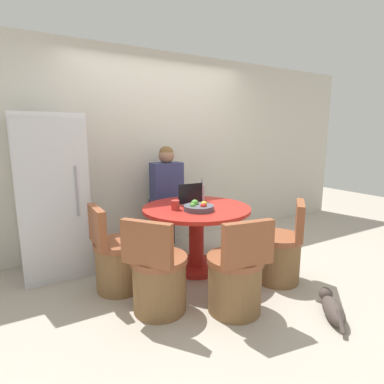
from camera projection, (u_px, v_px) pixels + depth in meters
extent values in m
plane|color=#B2A899|center=(214.00, 276.00, 3.24)|extent=(12.00, 12.00, 0.00)
cube|color=beige|center=(161.00, 150.00, 4.16)|extent=(7.00, 0.06, 2.60)
cube|color=silver|center=(52.00, 196.00, 3.23)|extent=(0.68, 0.64, 1.72)
cube|color=silver|center=(55.00, 202.00, 2.95)|extent=(0.65, 0.01, 1.62)
cylinder|color=gray|center=(77.00, 191.00, 3.02)|extent=(0.02, 0.02, 0.52)
cylinder|color=#B2261E|center=(196.00, 266.00, 3.43)|extent=(0.58, 0.58, 0.05)
cylinder|color=#B2261E|center=(196.00, 238.00, 3.37)|extent=(0.17, 0.17, 0.64)
cylinder|color=#B2261E|center=(196.00, 209.00, 3.31)|extent=(1.19, 1.19, 0.04)
cylinder|color=brown|center=(160.00, 286.00, 2.59)|extent=(0.46, 0.46, 0.44)
cylinder|color=brown|center=(159.00, 259.00, 2.54)|extent=(0.49, 0.49, 0.06)
cube|color=brown|center=(147.00, 244.00, 2.33)|extent=(0.33, 0.39, 0.36)
cylinder|color=brown|center=(277.00, 260.00, 3.13)|extent=(0.46, 0.46, 0.44)
cylinder|color=brown|center=(278.00, 238.00, 3.08)|extent=(0.49, 0.49, 0.06)
cube|color=brown|center=(300.00, 220.00, 2.98)|extent=(0.37, 0.35, 0.36)
cylinder|color=brown|center=(234.00, 286.00, 2.58)|extent=(0.46, 0.46, 0.44)
cylinder|color=brown|center=(235.00, 259.00, 2.54)|extent=(0.49, 0.49, 0.06)
cube|color=brown|center=(248.00, 244.00, 2.32)|extent=(0.44, 0.13, 0.36)
cylinder|color=brown|center=(120.00, 267.00, 2.96)|extent=(0.46, 0.46, 0.44)
cylinder|color=brown|center=(119.00, 244.00, 2.91)|extent=(0.49, 0.49, 0.06)
cube|color=brown|center=(97.00, 226.00, 2.77)|extent=(0.08, 0.44, 0.36)
cube|color=#2D2D38|center=(163.00, 227.00, 4.17)|extent=(0.28, 0.16, 0.49)
cube|color=#2D2D38|center=(165.00, 206.00, 4.06)|extent=(0.32, 0.36, 0.14)
cube|color=navy|center=(167.00, 182.00, 3.93)|extent=(0.40, 0.22, 0.52)
sphere|color=#936B51|center=(166.00, 155.00, 3.87)|extent=(0.21, 0.21, 0.21)
sphere|color=brown|center=(166.00, 153.00, 3.86)|extent=(0.19, 0.19, 0.19)
cube|color=#B7B7BC|center=(186.00, 202.00, 3.50)|extent=(0.31, 0.20, 0.02)
cube|color=black|center=(191.00, 193.00, 3.39)|extent=(0.31, 0.01, 0.22)
cylinder|color=#4C4C56|center=(199.00, 208.00, 3.13)|extent=(0.32, 0.32, 0.05)
sphere|color=gold|center=(204.00, 204.00, 3.17)|extent=(0.07, 0.07, 0.07)
sphere|color=#4C9333|center=(195.00, 203.00, 3.19)|extent=(0.08, 0.08, 0.08)
sphere|color=#4C9333|center=(193.00, 206.00, 3.10)|extent=(0.06, 0.06, 0.06)
sphere|color=red|center=(204.00, 206.00, 3.08)|extent=(0.07, 0.07, 0.07)
cylinder|color=#B2332D|center=(175.00, 205.00, 3.16)|extent=(0.09, 0.09, 0.10)
cylinder|color=#9999A3|center=(202.00, 193.00, 3.59)|extent=(0.06, 0.06, 0.20)
cylinder|color=#9999A3|center=(202.00, 181.00, 3.56)|extent=(0.02, 0.02, 0.08)
ellipsoid|color=#473D38|center=(333.00, 311.00, 2.47)|extent=(0.35, 0.40, 0.15)
sphere|color=#473D38|center=(326.00, 294.00, 2.68)|extent=(0.12, 0.12, 0.12)
cylinder|color=#473D38|center=(341.00, 322.00, 2.30)|extent=(0.13, 0.15, 0.13)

